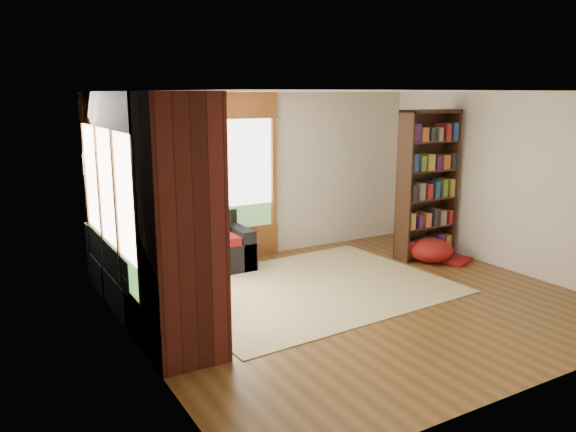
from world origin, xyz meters
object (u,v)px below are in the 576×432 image
bookshelf (427,185)px  dog_tan (160,226)px  brick_chimney (181,230)px  dog_brindle (180,244)px  pouf (431,249)px  sectional_sofa (164,267)px  area_rug (310,287)px

bookshelf → dog_tan: size_ratio=2.10×
brick_chimney → dog_brindle: bearing=72.0°
dog_brindle → pouf: bearing=-87.5°
sectional_sofa → area_rug: sectional_sofa is taller
area_rug → dog_tan: 2.20m
bookshelf → brick_chimney: bearing=-162.6°
brick_chimney → dog_tan: (0.49, 2.27, -0.49)m
sectional_sofa → brick_chimney: bearing=-97.6°
pouf → dog_brindle: size_ratio=0.77×
area_rug → bookshelf: 2.68m
brick_chimney → dog_brindle: size_ratio=2.96×
dog_tan → dog_brindle: size_ratio=1.27×
area_rug → dog_brindle: bearing=169.0°
bookshelf → dog_brindle: bearing=-179.7°
area_rug → bookshelf: (2.39, 0.35, 1.16)m
sectional_sofa → dog_tan: (0.04, 0.22, 0.51)m
brick_chimney → pouf: (4.44, 1.16, -1.10)m
sectional_sofa → pouf: size_ratio=3.25×
sectional_sofa → pouf: bearing=-7.8°
brick_chimney → sectional_sofa: bearing=77.7°
sectional_sofa → dog_brindle: 0.79m
bookshelf → pouf: size_ratio=3.45×
area_rug → dog_tan: (-1.66, 1.20, 0.80)m
brick_chimney → dog_tan: size_ratio=2.34×
area_rug → dog_brindle: size_ratio=4.11×
brick_chimney → pouf: size_ratio=3.84×
sectional_sofa → dog_tan: bearing=84.1°
pouf → sectional_sofa: bearing=167.5°
bookshelf → pouf: 1.01m
dog_tan → area_rug: bearing=-58.3°
area_rug → dog_brindle: (-1.69, 0.33, 0.76)m
brick_chimney → bookshelf: size_ratio=1.11×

